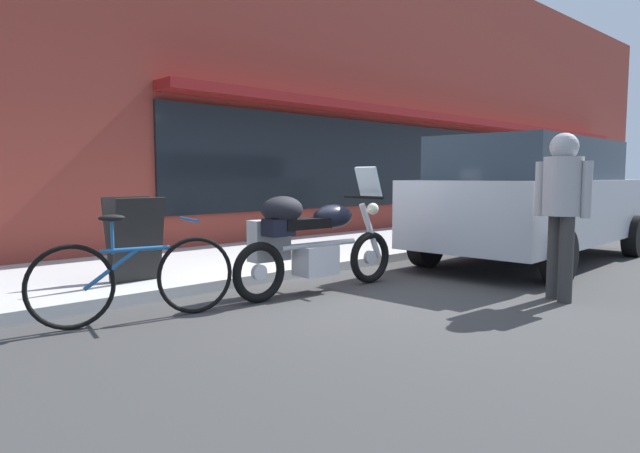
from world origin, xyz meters
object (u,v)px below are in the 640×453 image
at_px(touring_motorcycle, 308,239).
at_px(sandwich_board_sign, 134,239).
at_px(pedestrian_walking, 562,196).
at_px(parked_minivan, 536,198).
at_px(parked_bicycle, 136,278).

height_order(touring_motorcycle, sandwich_board_sign, touring_motorcycle).
bearing_deg(pedestrian_walking, parked_minivan, 30.47).
relative_size(parked_minivan, pedestrian_walking, 2.84).
xyz_separation_m(touring_motorcycle, parked_bicycle, (-1.89, 0.16, -0.21)).
bearing_deg(touring_motorcycle, sandwich_board_sign, 134.52).
relative_size(touring_motorcycle, parked_minivan, 0.45).
height_order(touring_motorcycle, pedestrian_walking, pedestrian_walking).
distance_m(parked_bicycle, sandwich_board_sign, 1.33).
relative_size(pedestrian_walking, sandwich_board_sign, 1.85).
height_order(pedestrian_walking, sandwich_board_sign, pedestrian_walking).
distance_m(touring_motorcycle, parked_bicycle, 1.90).
xyz_separation_m(parked_bicycle, sandwich_board_sign, (0.55, 1.20, 0.20)).
xyz_separation_m(touring_motorcycle, pedestrian_walking, (1.63, -2.04, 0.48)).
bearing_deg(sandwich_board_sign, parked_minivan, -20.98).
bearing_deg(parked_minivan, touring_motorcycle, 170.40).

